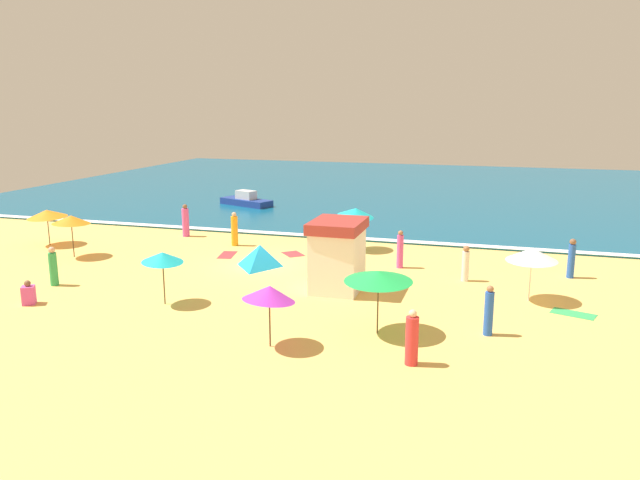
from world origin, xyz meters
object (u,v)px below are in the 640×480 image
(beach_tent, at_px, (260,255))
(beachgoer_1, at_px, (466,264))
(beach_umbrella_6, at_px, (378,276))
(beach_umbrella_4, at_px, (532,254))
(beachgoer_9, at_px, (400,250))
(beach_umbrella_3, at_px, (71,220))
(beach_umbrella_5, at_px, (269,293))
(beachgoer_2, at_px, (186,221))
(lifeguard_cabana, at_px, (337,255))
(beachgoer_0, at_px, (571,259))
(beach_umbrella_1, at_px, (47,214))
(beach_umbrella_0, at_px, (356,212))
(beachgoer_6, at_px, (53,267))
(beach_umbrella_2, at_px, (162,257))
(beachgoer_4, at_px, (412,339))
(beachgoer_5, at_px, (489,311))
(beachgoer_8, at_px, (29,294))
(small_boat_0, at_px, (246,200))
(beachgoer_7, at_px, (235,230))

(beach_tent, xyz_separation_m, beachgoer_1, (9.45, 0.12, 0.26))
(beach_umbrella_6, xyz_separation_m, beach_tent, (-7.07, 7.08, -1.48))
(beach_umbrella_4, distance_m, beachgoer_9, 6.68)
(beach_umbrella_3, height_order, beach_umbrella_4, same)
(beach_umbrella_5, bearing_deg, beachgoer_2, 127.18)
(lifeguard_cabana, bearing_deg, beachgoer_0, 26.55)
(beachgoer_9, bearing_deg, beach_umbrella_1, -177.81)
(beach_umbrella_0, bearing_deg, beach_umbrella_3, -157.43)
(beachgoer_0, bearing_deg, beach_umbrella_1, -177.43)
(beach_umbrella_0, bearing_deg, beachgoer_6, -137.21)
(lifeguard_cabana, bearing_deg, beach_umbrella_2, -147.93)
(beach_umbrella_3, bearing_deg, beachgoer_4, -24.22)
(beachgoer_9, bearing_deg, beach_umbrella_2, -134.47)
(beach_umbrella_2, xyz_separation_m, beachgoer_9, (7.72, 7.86, -0.99))
(beachgoer_9, bearing_deg, beach_umbrella_6, -85.46)
(beach_umbrella_2, relative_size, beach_umbrella_6, 0.91)
(beach_umbrella_2, xyz_separation_m, beach_umbrella_5, (5.38, -2.77, -0.09))
(beach_tent, height_order, beachgoer_5, beachgoer_5)
(beachgoer_6, bearing_deg, beach_umbrella_3, 119.32)
(lifeguard_cabana, bearing_deg, beach_umbrella_0, 97.53)
(beachgoer_9, bearing_deg, beachgoer_8, -143.53)
(beach_umbrella_3, distance_m, beach_umbrella_6, 17.66)
(beach_umbrella_1, bearing_deg, beachgoer_6, -48.78)
(beach_umbrella_0, bearing_deg, beachgoer_0, -13.09)
(beach_umbrella_0, height_order, beach_umbrella_2, beach_umbrella_0)
(beachgoer_6, distance_m, beachgoer_8, 2.52)
(beach_umbrella_0, bearing_deg, beach_umbrella_2, -114.59)
(beach_umbrella_4, distance_m, beachgoer_8, 19.29)
(beachgoer_1, relative_size, beachgoer_4, 0.92)
(beachgoer_0, distance_m, beachgoer_2, 20.62)
(beach_umbrella_1, distance_m, beachgoer_2, 7.32)
(beachgoer_9, bearing_deg, beachgoer_6, -152.51)
(beachgoer_2, relative_size, beachgoer_8, 1.99)
(beach_umbrella_1, relative_size, small_boat_0, 0.63)
(beachgoer_0, xyz_separation_m, beachgoer_4, (-5.33, -11.20, -0.08))
(beachgoer_5, xyz_separation_m, beachgoer_8, (-16.89, -1.72, -0.42))
(beachgoer_5, height_order, beachgoer_9, beachgoer_9)
(beachgoer_6, xyz_separation_m, small_boat_0, (-0.33, 21.03, -0.34))
(beach_umbrella_0, xyz_separation_m, beach_tent, (-3.57, -4.34, -1.50))
(beachgoer_7, bearing_deg, beachgoer_2, 159.92)
(beach_umbrella_6, xyz_separation_m, beachgoer_5, (3.53, 0.92, -1.17))
(beachgoer_2, height_order, beachgoer_4, beachgoer_2)
(beach_tent, height_order, beachgoer_6, beachgoer_6)
(beach_umbrella_5, bearing_deg, beachgoer_0, 48.55)
(beach_umbrella_6, xyz_separation_m, beachgoer_8, (-13.36, -0.80, -1.58))
(beachgoer_1, distance_m, beachgoer_9, 3.35)
(beach_umbrella_2, height_order, beachgoer_6, beach_umbrella_2)
(beach_umbrella_6, height_order, beachgoer_5, beach_umbrella_6)
(beach_umbrella_6, bearing_deg, beach_umbrella_0, 107.02)
(beach_umbrella_2, xyz_separation_m, beachgoer_4, (9.86, -2.87, -1.06))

